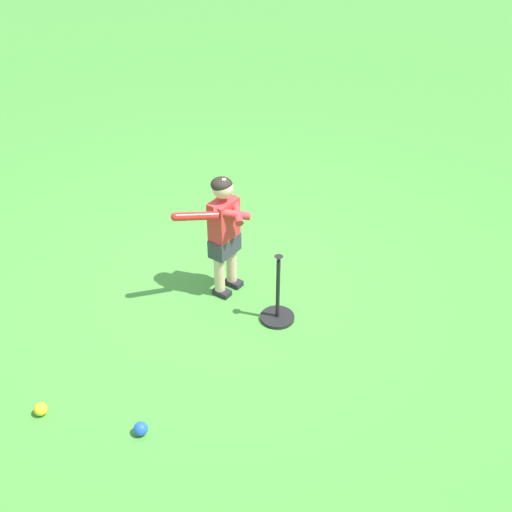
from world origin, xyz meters
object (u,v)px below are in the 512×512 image
(play_ball_midfield, at_px, (41,409))
(child_batter, at_px, (223,226))
(batting_tee, at_px, (277,309))
(play_ball_near_batter, at_px, (141,429))

(play_ball_midfield, bearing_deg, child_batter, 168.96)
(play_ball_midfield, relative_size, batting_tee, 0.15)
(child_batter, bearing_deg, play_ball_midfield, -11.04)
(play_ball_midfield, relative_size, play_ball_near_batter, 0.97)
(child_batter, height_order, play_ball_near_batter, child_batter)
(batting_tee, bearing_deg, child_batter, -101.84)
(play_ball_midfield, xyz_separation_m, play_ball_near_batter, (-0.20, 0.70, 0.00))
(play_ball_near_batter, height_order, batting_tee, batting_tee)
(batting_tee, bearing_deg, play_ball_midfield, -28.73)
(play_ball_near_batter, relative_size, batting_tee, 0.15)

